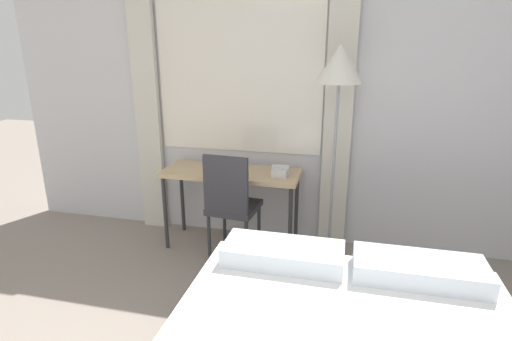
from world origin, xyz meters
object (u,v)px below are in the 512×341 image
object	(u,v)px
desk_chair	(231,201)
standing_lamp	(339,83)
book	(232,170)
desk	(231,178)
telephone	(281,171)

from	to	relation	value
desk_chair	standing_lamp	bearing A→B (deg)	12.39
desk_chair	book	size ratio (longest dim) A/B	4.36
desk_chair	standing_lamp	world-z (taller)	standing_lamp
desk	book	world-z (taller)	book
desk_chair	book	xyz separation A→B (m)	(-0.06, 0.24, 0.20)
book	desk_chair	bearing A→B (deg)	-75.24
desk	book	size ratio (longest dim) A/B	5.51
telephone	book	bearing A→B (deg)	179.37
desk	desk_chair	world-z (taller)	desk_chair
desk	standing_lamp	bearing A→B (deg)	-8.87
desk_chair	book	bearing A→B (deg)	109.79
telephone	book	size ratio (longest dim) A/B	0.83
desk	desk_chair	size ratio (longest dim) A/B	1.26
standing_lamp	book	bearing A→B (deg)	171.78
desk_chair	telephone	bearing A→B (deg)	36.35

